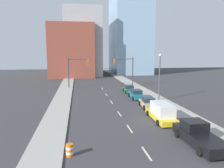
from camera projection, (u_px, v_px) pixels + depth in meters
name	position (u px, v px, depth m)	size (l,w,h in m)	color
sidewalk_left	(67.00, 84.00, 53.57)	(3.01, 95.46, 0.13)	#9E9B93
sidewalk_right	(130.00, 83.00, 55.97)	(3.01, 95.46, 0.13)	#9E9B93
lane_stripe_at_9m	(146.00, 153.00, 16.95)	(0.16, 2.40, 0.01)	beige
lane_stripe_at_15m	(130.00, 129.00, 22.44)	(0.16, 2.40, 0.01)	beige
lane_stripe_at_20m	(120.00, 114.00, 27.89)	(0.16, 2.40, 0.01)	beige
lane_stripe_at_27m	(111.00, 102.00, 34.54)	(0.16, 2.40, 0.01)	beige
lane_stripe_at_33m	(107.00, 95.00, 40.48)	(0.16, 2.40, 0.01)	beige
lane_stripe_at_40m	(102.00, 89.00, 47.58)	(0.16, 2.40, 0.01)	beige
building_brick_left	(72.00, 51.00, 71.84)	(14.00, 16.00, 16.73)	brown
building_office_center	(83.00, 43.00, 75.93)	(12.00, 20.00, 22.02)	#A8A8AD
building_glass_right	(130.00, 33.00, 81.96)	(13.00, 20.00, 30.21)	#8CADC6
traffic_signal_left	(74.00, 68.00, 47.77)	(4.51, 0.35, 6.76)	#38383D
traffic_signal_right	(128.00, 68.00, 49.61)	(4.51, 0.35, 6.76)	#38383D
traffic_barrel	(70.00, 150.00, 16.46)	(0.56, 0.56, 0.95)	orange
street_lamp	(160.00, 74.00, 34.98)	(0.44, 0.44, 7.58)	#4C4C51
pickup_truck_black	(198.00, 135.00, 18.63)	(2.44, 6.12, 1.84)	black
box_truck_yellow	(162.00, 112.00, 25.10)	(2.43, 6.21, 2.03)	gold
sedan_tan	(148.00, 103.00, 31.07)	(2.14, 4.33, 1.46)	tan
sedan_teal	(136.00, 94.00, 37.26)	(2.08, 4.58, 1.52)	#196B75
sedan_green	(129.00, 89.00, 42.97)	(2.13, 4.45, 1.44)	#1E6033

